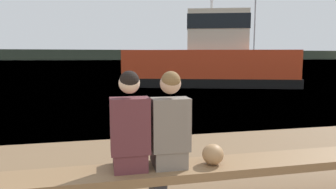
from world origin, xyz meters
TOP-DOWN VIEW (x-y plane):
  - water_surface at (0.00, 125.25)m, footprint 240.00×240.00m
  - far_shoreline at (0.00, 142.21)m, footprint 600.00×12.00m
  - bench_main at (-0.18, 2.41)m, footprint 7.63×0.47m
  - person_left at (-0.45, 2.41)m, footprint 0.37×0.40m
  - person_right at (-0.05, 2.41)m, footprint 0.37×0.40m
  - shopping_bag at (0.40, 2.39)m, footprint 0.22×0.23m
  - tugboat_red at (5.02, 14.98)m, footprint 9.57×5.63m
  - moored_sailboat at (13.23, 24.75)m, footprint 7.07×3.60m

SIDE VIEW (x-z plane):
  - water_surface at x=0.00m, z-range 0.00..0.00m
  - bench_main at x=-0.18m, z-range 0.15..0.62m
  - moored_sailboat at x=13.23m, z-range -3.49..4.60m
  - shopping_bag at x=0.40m, z-range 0.46..0.68m
  - person_left at x=-0.45m, z-range 0.40..1.38m
  - person_right at x=-0.05m, z-range 0.40..1.38m
  - tugboat_red at x=5.02m, z-range -1.75..4.27m
  - far_shoreline at x=0.00m, z-range 0.00..4.53m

